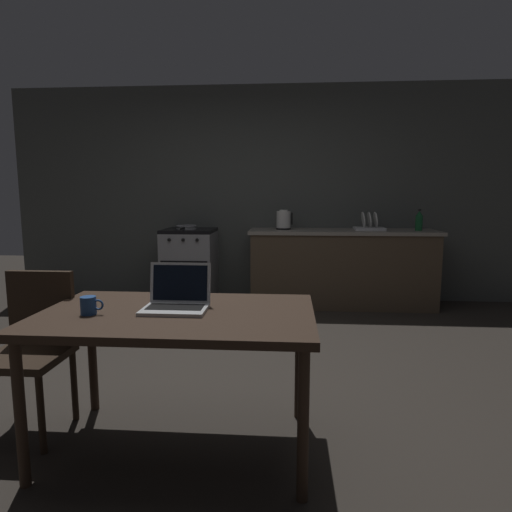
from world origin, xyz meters
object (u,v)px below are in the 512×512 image
at_px(frying_pan, 186,227).
at_px(dish_rack, 369,226).
at_px(chair, 33,341).
at_px(coffee_mug, 89,305).
at_px(dining_table, 177,324).
at_px(laptop, 177,300).
at_px(bottle, 419,221).
at_px(electric_kettle, 284,220).
at_px(stove_oven, 190,266).

xyz_separation_m(frying_pan, dish_rack, (2.14, 0.03, 0.02)).
xyz_separation_m(chair, dish_rack, (2.33, 2.90, 0.44)).
height_order(coffee_mug, dish_rack, dish_rack).
relative_size(dining_table, dish_rack, 4.01).
height_order(laptop, coffee_mug, laptop).
distance_m(bottle, coffee_mug, 3.93).
relative_size(laptop, electric_kettle, 1.39).
bearing_deg(chair, laptop, -14.49).
bearing_deg(stove_oven, dining_table, -78.21).
distance_m(frying_pan, coffee_mug, 3.11).
xyz_separation_m(frying_pan, coffee_mug, (0.25, -3.10, -0.15)).
height_order(stove_oven, laptop, laptop).
height_order(bottle, dish_rack, bottle).
relative_size(stove_oven, dish_rack, 2.64).
distance_m(stove_oven, coffee_mug, 3.15).
height_order(laptop, bottle, bottle).
bearing_deg(frying_pan, dish_rack, 0.76).
distance_m(stove_oven, frying_pan, 0.48).
bearing_deg(dining_table, bottle, 55.86).
distance_m(dining_table, bottle, 3.63).
bearing_deg(coffee_mug, laptop, 17.32).
height_order(chair, electric_kettle, electric_kettle).
xyz_separation_m(electric_kettle, bottle, (1.54, -0.05, 0.00)).
height_order(laptop, electric_kettle, electric_kettle).
bearing_deg(electric_kettle, coffee_mug, -106.15).
relative_size(electric_kettle, bottle, 0.94).
xyz_separation_m(dining_table, bottle, (2.03, 2.99, 0.35)).
distance_m(stove_oven, bottle, 2.72).
distance_m(chair, electric_kettle, 3.24).
xyz_separation_m(bottle, frying_pan, (-2.69, 0.02, -0.09)).
xyz_separation_m(laptop, electric_kettle, (0.50, 3.00, 0.24)).
height_order(electric_kettle, coffee_mug, electric_kettle).
relative_size(stove_oven, chair, 1.02).
height_order(frying_pan, coffee_mug, frying_pan).
height_order(stove_oven, bottle, bottle).
relative_size(stove_oven, bottle, 3.68).
relative_size(frying_pan, coffee_mug, 3.72).
bearing_deg(electric_kettle, stove_oven, -179.87).
xyz_separation_m(laptop, frying_pan, (-0.65, 2.97, 0.15)).
xyz_separation_m(chair, laptop, (0.84, -0.10, 0.27)).
bearing_deg(chair, coffee_mug, -34.79).
bearing_deg(dining_table, dish_rack, 64.00).
height_order(laptop, frying_pan, laptop).
xyz_separation_m(electric_kettle, frying_pan, (-1.15, -0.03, -0.09)).
bearing_deg(dish_rack, coffee_mug, -121.24).
height_order(bottle, frying_pan, bottle).
bearing_deg(bottle, coffee_mug, -128.44).
bearing_deg(electric_kettle, dining_table, -99.19).
distance_m(coffee_mug, dish_rack, 3.66).
bearing_deg(frying_pan, bottle, -0.46).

